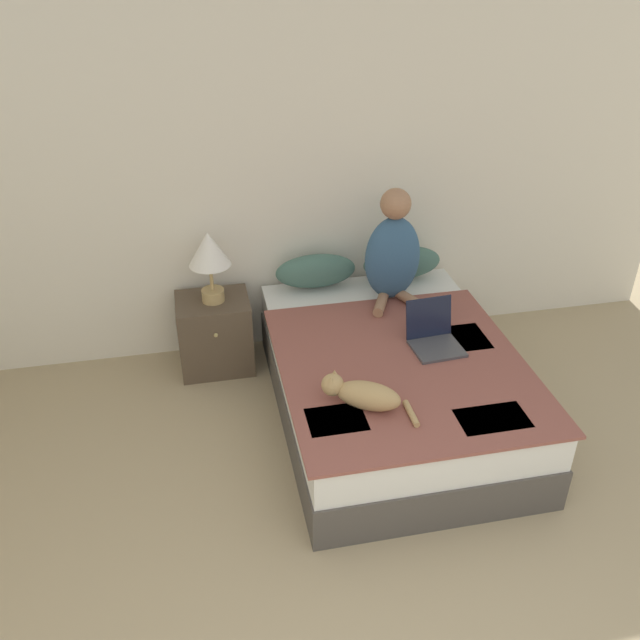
# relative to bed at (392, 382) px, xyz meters

# --- Properties ---
(wall_back) EXTENTS (6.06, 0.05, 2.55)m
(wall_back) POSITION_rel_bed_xyz_m (-0.61, 1.06, 1.01)
(wall_back) COLOR silver
(wall_back) RESTS_ON ground_plane
(bed) EXTENTS (1.45, 1.98, 0.53)m
(bed) POSITION_rel_bed_xyz_m (0.00, 0.00, 0.00)
(bed) COLOR #4C4742
(bed) RESTS_ON ground_plane
(pillow_near) EXTENTS (0.57, 0.20, 0.24)m
(pillow_near) POSITION_rel_bed_xyz_m (-0.32, 0.87, 0.39)
(pillow_near) COLOR #42665B
(pillow_near) RESTS_ON bed
(pillow_far) EXTENTS (0.57, 0.20, 0.24)m
(pillow_far) POSITION_rel_bed_xyz_m (0.32, 0.87, 0.39)
(pillow_far) COLOR #42665B
(pillow_far) RESTS_ON bed
(person_sitting) EXTENTS (0.38, 0.37, 0.79)m
(person_sitting) POSITION_rel_bed_xyz_m (0.16, 0.61, 0.61)
(person_sitting) COLOR #33567A
(person_sitting) RESTS_ON bed
(cat_tabby) EXTENTS (0.46, 0.38, 0.18)m
(cat_tabby) POSITION_rel_bed_xyz_m (-0.34, -0.51, 0.35)
(cat_tabby) COLOR tan
(cat_tabby) RESTS_ON bed
(laptop_open) EXTENTS (0.32, 0.33, 0.27)m
(laptop_open) POSITION_rel_bed_xyz_m (0.25, -0.02, 0.32)
(laptop_open) COLOR #424247
(laptop_open) RESTS_ON bed
(nightstand) EXTENTS (0.50, 0.42, 0.54)m
(nightstand) POSITION_rel_bed_xyz_m (-1.06, 0.79, 0.01)
(nightstand) COLOR brown
(nightstand) RESTS_ON ground_plane
(table_lamp) EXTENTS (0.28, 0.28, 0.50)m
(table_lamp) POSITION_rel_bed_xyz_m (-1.05, 0.78, 0.63)
(table_lamp) COLOR tan
(table_lamp) RESTS_ON nightstand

